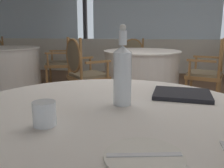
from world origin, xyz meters
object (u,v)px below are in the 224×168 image
at_px(side_plate, 144,157).
at_px(dining_chair_0_1, 212,68).
at_px(menu_book, 182,94).
at_px(dining_chair_0_2, 134,58).
at_px(dining_chair_2_0, 63,59).
at_px(water_tumbler, 44,114).
at_px(dining_chair_0_0, 82,69).
at_px(water_bottle, 122,73).

distance_m(side_plate, dining_chair_0_1, 3.04).
bearing_deg(menu_book, dining_chair_0_2, 103.97).
height_order(dining_chair_0_2, dining_chair_2_0, dining_chair_2_0).
bearing_deg(side_plate, dining_chair_2_0, 112.73).
relative_size(menu_book, dining_chair_0_2, 0.30).
bearing_deg(water_tumbler, menu_book, 41.33).
bearing_deg(side_plate, dining_chair_0_2, 93.93).
bearing_deg(dining_chair_2_0, dining_chair_0_1, 146.65).
height_order(menu_book, dining_chair_0_1, dining_chair_0_1).
xyz_separation_m(dining_chair_0_0, dining_chair_0_2, (0.59, 1.67, -0.03)).
xyz_separation_m(menu_book, dining_chair_0_2, (-0.46, 3.61, -0.24)).
xyz_separation_m(water_bottle, water_tumbler, (-0.24, -0.28, -0.10)).
distance_m(menu_book, dining_chair_0_0, 2.22).
bearing_deg(dining_chair_0_0, menu_book, -102.33).
bearing_deg(dining_chair_0_1, menu_book, 92.21).
height_order(dining_chair_0_1, dining_chair_0_2, dining_chair_0_1).
height_order(side_plate, dining_chair_0_0, dining_chair_0_0).
height_order(dining_chair_0_0, dining_chair_0_1, dining_chair_0_0).
relative_size(dining_chair_0_1, dining_chair_2_0, 1.06).
xyz_separation_m(side_plate, dining_chair_0_0, (-0.88, 2.57, -0.20)).
distance_m(dining_chair_0_2, dining_chair_2_0, 1.37).
xyz_separation_m(side_plate, menu_book, (0.17, 0.63, 0.01)).
distance_m(dining_chair_0_1, dining_chair_0_2, 1.77).
bearing_deg(dining_chair_2_0, side_plate, 98.99).
relative_size(water_tumbler, dining_chair_0_0, 0.09).
relative_size(menu_book, dining_chair_0_1, 0.28).
distance_m(menu_book, dining_chair_0_2, 3.65).
xyz_separation_m(dining_chair_0_2, dining_chair_2_0, (-1.29, -0.47, 0.00)).
xyz_separation_m(water_bottle, dining_chair_0_2, (-0.19, 3.79, -0.37)).
relative_size(side_plate, dining_chair_0_0, 0.21).
bearing_deg(dining_chair_0_0, dining_chair_0_2, 29.85).
distance_m(water_tumbler, dining_chair_0_2, 4.08).
bearing_deg(dining_chair_0_1, water_tumbler, 85.26).
bearing_deg(side_plate, water_tumbler, 153.26).
relative_size(dining_chair_0_0, dining_chair_0_2, 1.08).
bearing_deg(water_tumbler, dining_chair_0_2, 89.26).
relative_size(water_bottle, water_tumbler, 4.08).
bearing_deg(dining_chair_0_2, dining_chair_2_0, -80.94).
relative_size(dining_chair_0_0, dining_chair_0_1, 1.01).
xyz_separation_m(dining_chair_0_1, dining_chair_0_2, (-1.16, 1.34, -0.03)).
bearing_deg(dining_chair_2_0, water_bottle, 100.19).
height_order(water_tumbler, dining_chair_2_0, dining_chair_2_0).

